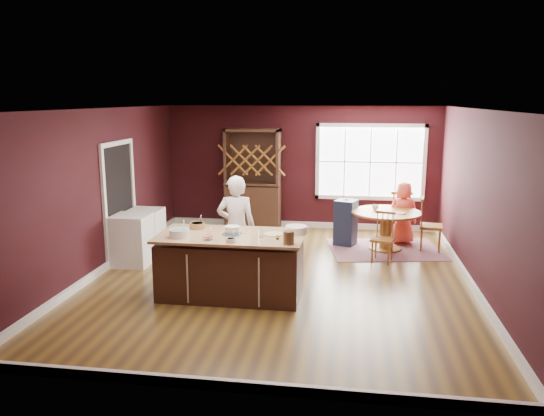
% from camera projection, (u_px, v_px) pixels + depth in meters
% --- Properties ---
extents(room_shell, '(7.00, 7.00, 7.00)m').
position_uv_depth(room_shell, '(281.00, 196.00, 8.36)').
color(room_shell, brown).
rests_on(room_shell, ground).
extents(window, '(2.36, 0.10, 1.66)m').
position_uv_depth(window, '(370.00, 162.00, 11.47)').
color(window, white).
rests_on(window, room_shell).
extents(doorway, '(0.08, 1.26, 2.13)m').
position_uv_depth(doorway, '(120.00, 203.00, 9.44)').
color(doorway, white).
rests_on(doorway, room_shell).
extents(kitchen_island, '(2.12, 1.11, 0.92)m').
position_uv_depth(kitchen_island, '(231.00, 266.00, 7.79)').
color(kitchen_island, '#3F1F19').
rests_on(kitchen_island, ground).
extents(dining_table, '(1.31, 1.31, 0.75)m').
position_uv_depth(dining_table, '(386.00, 222.00, 10.10)').
color(dining_table, olive).
rests_on(dining_table, ground).
extents(baker, '(0.66, 0.48, 1.68)m').
position_uv_depth(baker, '(236.00, 228.00, 8.43)').
color(baker, silver).
rests_on(baker, ground).
extents(layer_cake, '(0.31, 0.31, 0.12)m').
position_uv_depth(layer_cake, '(232.00, 231.00, 7.66)').
color(layer_cake, silver).
rests_on(layer_cake, kitchen_island).
extents(bowl_blue, '(0.29, 0.29, 0.11)m').
position_uv_depth(bowl_blue, '(179.00, 233.00, 7.54)').
color(bowl_blue, white).
rests_on(bowl_blue, kitchen_island).
extents(bowl_yellow, '(0.23, 0.23, 0.09)m').
position_uv_depth(bowl_yellow, '(197.00, 226.00, 8.04)').
color(bowl_yellow, '#90603E').
rests_on(bowl_yellow, kitchen_island).
extents(bowl_pink, '(0.15, 0.15, 0.05)m').
position_uv_depth(bowl_pink, '(208.00, 238.00, 7.40)').
color(bowl_pink, silver).
rests_on(bowl_pink, kitchen_island).
extents(bowl_olive, '(0.14, 0.14, 0.05)m').
position_uv_depth(bowl_olive, '(231.00, 240.00, 7.28)').
color(bowl_olive, beige).
rests_on(bowl_olive, kitchen_island).
extents(drinking_glass, '(0.08, 0.08, 0.15)m').
position_uv_depth(drinking_glass, '(261.00, 232.00, 7.52)').
color(drinking_glass, silver).
rests_on(drinking_glass, kitchen_island).
extents(dinner_plate, '(0.29, 0.29, 0.02)m').
position_uv_depth(dinner_plate, '(274.00, 234.00, 7.67)').
color(dinner_plate, beige).
rests_on(dinner_plate, kitchen_island).
extents(white_tub, '(0.32, 0.32, 0.11)m').
position_uv_depth(white_tub, '(296.00, 230.00, 7.74)').
color(white_tub, white).
rests_on(white_tub, kitchen_island).
extents(stoneware_crock, '(0.15, 0.15, 0.18)m').
position_uv_depth(stoneware_crock, '(289.00, 238.00, 7.16)').
color(stoneware_crock, brown).
rests_on(stoneware_crock, kitchen_island).
extents(toy_figurine, '(0.05, 0.05, 0.08)m').
position_uv_depth(toy_figurine, '(277.00, 237.00, 7.40)').
color(toy_figurine, yellow).
rests_on(toy_figurine, kitchen_island).
extents(rug, '(2.33, 1.95, 0.01)m').
position_uv_depth(rug, '(385.00, 249.00, 10.21)').
color(rug, brown).
rests_on(rug, ground).
extents(chair_east, '(0.47, 0.49, 1.04)m').
position_uv_depth(chair_east, '(431.00, 224.00, 10.06)').
color(chair_east, brown).
rests_on(chair_east, ground).
extents(chair_south, '(0.46, 0.45, 0.90)m').
position_uv_depth(chair_south, '(383.00, 237.00, 9.35)').
color(chair_south, brown).
rests_on(chair_south, ground).
extents(chair_north, '(0.45, 0.43, 1.05)m').
position_uv_depth(chair_north, '(400.00, 215.00, 10.79)').
color(chair_north, brown).
rests_on(chair_north, ground).
extents(seated_woman, '(0.68, 0.51, 1.25)m').
position_uv_depth(seated_woman, '(403.00, 213.00, 10.53)').
color(seated_woman, '#EC5747').
rests_on(seated_woman, ground).
extents(high_chair, '(0.49, 0.49, 0.94)m').
position_uv_depth(high_chair, '(346.00, 222.00, 10.44)').
color(high_chair, '#212943').
rests_on(high_chair, ground).
extents(toddler, '(0.18, 0.14, 0.26)m').
position_uv_depth(toddler, '(347.00, 204.00, 10.49)').
color(toddler, '#8CA5BF').
rests_on(toddler, high_chair).
extents(table_plate, '(0.19, 0.19, 0.01)m').
position_uv_depth(table_plate, '(400.00, 213.00, 9.88)').
color(table_plate, beige).
rests_on(table_plate, dining_table).
extents(table_cup, '(0.14, 0.14, 0.10)m').
position_uv_depth(table_cup, '(375.00, 207.00, 10.21)').
color(table_cup, white).
rests_on(table_cup, dining_table).
extents(hutch, '(1.21, 0.50, 2.21)m').
position_uv_depth(hutch, '(253.00, 179.00, 11.68)').
color(hutch, black).
rests_on(hutch, ground).
extents(washer, '(0.61, 0.59, 0.89)m').
position_uv_depth(washer, '(132.00, 240.00, 9.20)').
color(washer, silver).
rests_on(washer, ground).
extents(dryer, '(0.59, 0.57, 0.86)m').
position_uv_depth(dryer, '(146.00, 232.00, 9.82)').
color(dryer, silver).
rests_on(dryer, ground).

